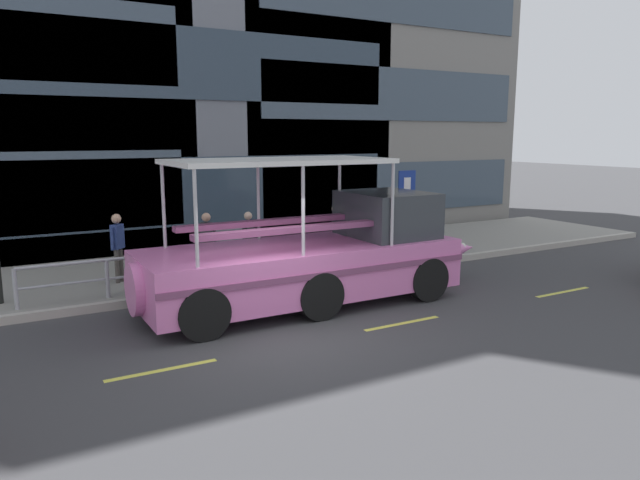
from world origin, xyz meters
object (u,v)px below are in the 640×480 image
Objects in this scene: pedestrian_near_bow at (335,226)px; duck_tour_boat at (321,256)px; pedestrian_near_stern at (118,241)px; pedestrian_mid_left at (249,235)px; parking_sign at (406,198)px; pedestrian_mid_right at (207,239)px.

duck_tour_boat is at bearing -125.43° from pedestrian_near_bow.
pedestrian_near_stern reaches higher than pedestrian_near_bow.
pedestrian_near_stern is at bearing 179.75° from pedestrian_near_bow.
pedestrian_near_bow is 0.98× the size of pedestrian_mid_left.
parking_sign is 0.29× the size of duck_tour_boat.
parking_sign is 6.03m from pedestrian_mid_right.
pedestrian_near_bow is at bearing 157.21° from parking_sign.
duck_tour_boat reaches higher than pedestrian_near_stern.
duck_tour_boat is 5.60× the size of pedestrian_mid_left.
pedestrian_near_stern is at bearing 174.03° from parking_sign.
parking_sign is 1.64× the size of pedestrian_near_bow.
duck_tour_boat is at bearing -41.91° from pedestrian_near_stern.
parking_sign is at bearing 30.29° from duck_tour_boat.
pedestrian_mid_right reaches higher than pedestrian_near_bow.
pedestrian_near_bow is 6.09m from pedestrian_near_stern.
pedestrian_mid_left is 0.96× the size of pedestrian_mid_right.
pedestrian_mid_right is (-1.69, 2.79, 0.12)m from duck_tour_boat.
pedestrian_mid_left is (-2.86, -0.35, 0.02)m from pedestrian_near_bow.
duck_tour_boat is at bearing -149.71° from parking_sign.
duck_tour_boat is 5.22× the size of pedestrian_near_stern.
pedestrian_near_bow is 4.09m from pedestrian_mid_right.
pedestrian_mid_left is at bearing -172.94° from pedestrian_near_bow.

